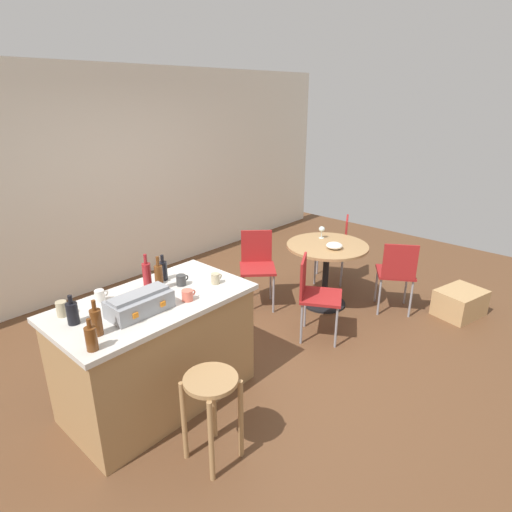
{
  "coord_description": "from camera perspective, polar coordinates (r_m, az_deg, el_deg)",
  "views": [
    {
      "loc": [
        -2.79,
        -2.45,
        2.37
      ],
      "look_at": [
        -0.07,
        0.01,
        0.96
      ],
      "focal_mm": 29.97,
      "sensor_mm": 36.0,
      "label": 1
    }
  ],
  "objects": [
    {
      "name": "toolbox",
      "position": [
        3.14,
        -15.28,
        -6.1
      ],
      "size": [
        0.45,
        0.24,
        0.15
      ],
      "color": "gray",
      "rests_on": "kitchen_island"
    },
    {
      "name": "bottle_0",
      "position": [
        2.79,
        -21.14,
        -10.17
      ],
      "size": [
        0.07,
        0.07,
        0.21
      ],
      "color": "#603314",
      "rests_on": "kitchen_island"
    },
    {
      "name": "bottle_3",
      "position": [
        3.44,
        -12.84,
        -2.72
      ],
      "size": [
        0.07,
        0.07,
        0.28
      ],
      "color": "#603314",
      "rests_on": "kitchen_island"
    },
    {
      "name": "dining_table",
      "position": [
        4.98,
        9.39,
        -0.44
      ],
      "size": [
        0.93,
        0.93,
        0.75
      ],
      "color": "black",
      "rests_on": "ground_plane"
    },
    {
      "name": "cup_1",
      "position": [
        3.25,
        -9.11,
        -5.19
      ],
      "size": [
        0.12,
        0.08,
        0.08
      ],
      "color": "#DB6651",
      "rests_on": "kitchen_island"
    },
    {
      "name": "kitchen_island",
      "position": [
        3.55,
        -13.07,
        -12.22
      ],
      "size": [
        1.5,
        0.82,
        0.91
      ],
      "color": "#A37A4C",
      "rests_on": "ground_plane"
    },
    {
      "name": "cup_4",
      "position": [
        3.51,
        -9.93,
        -3.18
      ],
      "size": [
        0.11,
        0.08,
        0.09
      ],
      "color": "#383838",
      "rests_on": "kitchen_island"
    },
    {
      "name": "bottle_1",
      "position": [
        3.14,
        -23.3,
        -6.98
      ],
      "size": [
        0.08,
        0.08,
        0.21
      ],
      "color": "black",
      "rests_on": "kitchen_island"
    },
    {
      "name": "ground_plane",
      "position": [
        4.41,
        0.75,
        -11.54
      ],
      "size": [
        8.8,
        8.8,
        0.0
      ],
      "primitive_type": "plane",
      "color": "brown"
    },
    {
      "name": "bottle_4",
      "position": [
        3.62,
        -12.3,
        -1.86
      ],
      "size": [
        0.07,
        0.07,
        0.22
      ],
      "color": "black",
      "rests_on": "kitchen_island"
    },
    {
      "name": "cardboard_box",
      "position": [
        5.37,
        25.57,
        -5.63
      ],
      "size": [
        0.6,
        0.51,
        0.3
      ],
      "primitive_type": "cube",
      "rotation": [
        0.0,
        0.0,
        -0.25
      ],
      "color": "tan",
      "rests_on": "ground_plane"
    },
    {
      "name": "cup_3",
      "position": [
        3.4,
        -20.1,
        -4.99
      ],
      "size": [
        0.11,
        0.07,
        0.09
      ],
      "color": "white",
      "rests_on": "kitchen_island"
    },
    {
      "name": "folding_chair_far",
      "position": [
        4.95,
        0.15,
        -0.89
      ],
      "size": [
        0.57,
        0.57,
        0.88
      ],
      "color": "maroon",
      "rests_on": "ground_plane"
    },
    {
      "name": "wooden_stool",
      "position": [
        2.97,
        -5.96,
        -18.43
      ],
      "size": [
        0.36,
        0.36,
        0.65
      ],
      "color": "#A37A4C",
      "rests_on": "ground_plane"
    },
    {
      "name": "folding_chair_left",
      "position": [
        4.33,
        7.8,
        -4.73
      ],
      "size": [
        0.55,
        0.55,
        0.86
      ],
      "color": "maroon",
      "rests_on": "ground_plane"
    },
    {
      "name": "folding_chair_right",
      "position": [
        5.01,
        18.28,
        -1.92
      ],
      "size": [
        0.55,
        0.55,
        0.86
      ],
      "color": "maroon",
      "rests_on": "ground_plane"
    },
    {
      "name": "cup_0",
      "position": [
        3.28,
        -24.46,
        -6.41
      ],
      "size": [
        0.11,
        0.08,
        0.11
      ],
      "color": "tan",
      "rests_on": "kitchen_island"
    },
    {
      "name": "folding_chair_near",
      "position": [
        5.67,
        10.63,
        1.64
      ],
      "size": [
        0.54,
        0.54,
        0.88
      ],
      "color": "maroon",
      "rests_on": "ground_plane"
    },
    {
      "name": "back_wall",
      "position": [
        5.74,
        -18.2,
        9.72
      ],
      "size": [
        8.0,
        0.1,
        2.7
      ],
      "primitive_type": "cube",
      "color": "silver",
      "rests_on": "ground_plane"
    },
    {
      "name": "bottle_2",
      "position": [
        3.5,
        -14.37,
        -2.43
      ],
      "size": [
        0.07,
        0.07,
        0.28
      ],
      "color": "maroon",
      "rests_on": "kitchen_island"
    },
    {
      "name": "serving_bowl",
      "position": [
        4.8,
        10.42,
        1.38
      ],
      "size": [
        0.18,
        0.18,
        0.07
      ],
      "primitive_type": "ellipsoid",
      "color": "white",
      "rests_on": "dining_table"
    },
    {
      "name": "wine_glass",
      "position": [
        5.1,
        8.78,
        3.52
      ],
      "size": [
        0.07,
        0.07,
        0.14
      ],
      "color": "silver",
      "rests_on": "dining_table"
    },
    {
      "name": "cup_2",
      "position": [
        3.5,
        -5.41,
        -3.01
      ],
      "size": [
        0.11,
        0.07,
        0.09
      ],
      "color": "tan",
      "rests_on": "kitchen_island"
    },
    {
      "name": "bottle_5",
      "position": [
        2.94,
        -20.54,
        -8.19
      ],
      "size": [
        0.07,
        0.07,
        0.25
      ],
      "color": "#603314",
      "rests_on": "kitchen_island"
    }
  ]
}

